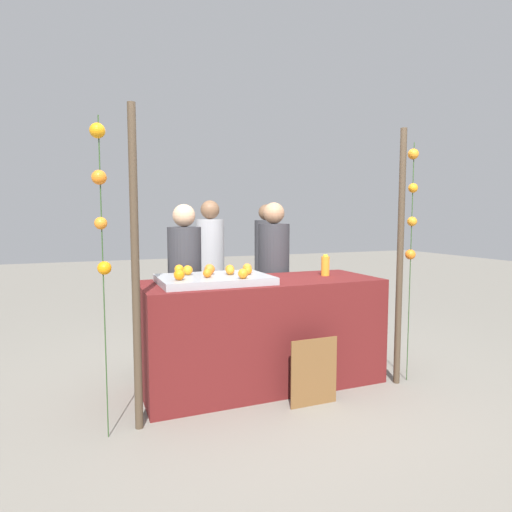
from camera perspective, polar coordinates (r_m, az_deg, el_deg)
name	(u,v)px	position (r m, az deg, el deg)	size (l,w,h in m)	color
ground_plane	(262,383)	(4.06, 0.82, -16.40)	(24.00, 24.00, 0.00)	gray
stall_counter	(262,332)	(3.91, 0.83, -10.00)	(2.10, 0.80, 0.94)	#5B1919
orange_tray	(214,279)	(3.66, -5.53, -3.09)	(0.92, 0.64, 0.06)	#9EA0A5
orange_0	(188,270)	(3.73, -8.99, -1.86)	(0.08, 0.08, 0.08)	orange
orange_1	(230,269)	(3.78, -3.48, -1.76)	(0.08, 0.08, 0.08)	orange
orange_2	(248,271)	(3.70, -1.07, -1.93)	(0.07, 0.07, 0.07)	orange
orange_3	(210,269)	(3.74, -6.14, -1.75)	(0.09, 0.09, 0.09)	orange
orange_4	(179,275)	(3.44, -10.10, -2.46)	(0.09, 0.09, 0.09)	orange
orange_5	(247,268)	(3.86, -1.16, -1.58)	(0.08, 0.08, 0.08)	orange
orange_6	(179,269)	(3.82, -10.11, -1.73)	(0.08, 0.08, 0.08)	orange
orange_7	(243,274)	(3.47, -1.73, -2.35)	(0.08, 0.08, 0.08)	orange
orange_8	(230,270)	(3.71, -3.44, -1.91)	(0.08, 0.08, 0.08)	orange
orange_9	(207,273)	(3.55, -6.43, -2.27)	(0.07, 0.07, 0.07)	orange
juice_bottle	(325,266)	(4.14, 9.13, -1.27)	(0.08, 0.08, 0.20)	orange
chalkboard_sign	(313,373)	(3.57, 7.59, -15.00)	(0.41, 0.03, 0.55)	brown
vendor_left	(185,293)	(4.28, -9.34, -4.86)	(0.32, 0.32, 1.61)	#333338
vendor_right	(274,286)	(4.58, 2.34, -3.96)	(0.33, 0.33, 1.64)	#333338
crowd_person_0	(211,274)	(5.34, -6.01, -2.43)	(0.34, 0.34, 1.69)	#99999E
crowd_person_1	(266,266)	(6.24, 1.35, -1.39)	(0.33, 0.33, 1.67)	#333338
canopy_post_left	(135,270)	(3.08, -15.62, -1.85)	(0.06, 0.06, 2.25)	#473828
canopy_post_right	(400,259)	(4.01, 18.46, -0.33)	(0.06, 0.06, 2.25)	#473828
garland_strand_left	(100,197)	(2.99, -19.85, 7.33)	(0.11, 0.10, 2.14)	#2D4C23
garland_strand_right	(412,207)	(4.09, 19.89, 6.15)	(0.10, 0.10, 2.14)	#2D4C23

